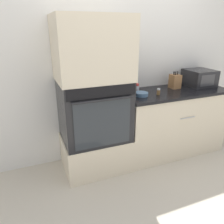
% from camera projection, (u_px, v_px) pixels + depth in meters
% --- Properties ---
extents(ground_plane, '(12.00, 12.00, 0.00)m').
position_uv_depth(ground_plane, '(134.00, 172.00, 2.70)').
color(ground_plane, beige).
extents(wall_back, '(8.00, 0.05, 2.50)m').
position_uv_depth(wall_back, '(115.00, 63.00, 2.79)').
color(wall_back, silver).
rests_on(wall_back, ground_plane).
extents(oven_cabinet_base, '(0.79, 0.60, 0.41)m').
position_uv_depth(oven_cabinet_base, '(96.00, 152.00, 2.75)').
color(oven_cabinet_base, beige).
rests_on(oven_cabinet_base, ground_plane).
extents(wall_oven, '(0.77, 0.64, 0.71)m').
position_uv_depth(wall_oven, '(94.00, 110.00, 2.54)').
color(wall_oven, black).
rests_on(wall_oven, oven_cabinet_base).
extents(oven_cabinet_upper, '(0.79, 0.60, 0.67)m').
position_uv_depth(oven_cabinet_upper, '(92.00, 49.00, 2.30)').
color(oven_cabinet_upper, beige).
rests_on(oven_cabinet_upper, wall_oven).
extents(counter_unit, '(1.46, 0.63, 0.89)m').
position_uv_depth(counter_unit, '(171.00, 121.00, 3.05)').
color(counter_unit, beige).
rests_on(counter_unit, ground_plane).
extents(microwave, '(0.38, 0.37, 0.22)m').
position_uv_depth(microwave, '(199.00, 78.00, 3.09)').
color(microwave, '#232326').
rests_on(microwave, counter_unit).
extents(knife_block, '(0.12, 0.13, 0.23)m').
position_uv_depth(knife_block, '(175.00, 81.00, 2.96)').
color(knife_block, olive).
rests_on(knife_block, counter_unit).
extents(bowl, '(0.16, 0.16, 0.04)m').
position_uv_depth(bowl, '(141.00, 94.00, 2.64)').
color(bowl, '#517599').
rests_on(bowl, counter_unit).
extents(condiment_jar_near, '(0.04, 0.04, 0.08)m').
position_uv_depth(condiment_jar_near, '(158.00, 92.00, 2.68)').
color(condiment_jar_near, brown).
rests_on(condiment_jar_near, counter_unit).
extents(condiment_jar_mid, '(0.05, 0.05, 0.12)m').
position_uv_depth(condiment_jar_mid, '(137.00, 88.00, 2.76)').
color(condiment_jar_mid, silver).
rests_on(condiment_jar_mid, counter_unit).
extents(condiment_jar_far, '(0.05, 0.05, 0.11)m').
position_uv_depth(condiment_jar_far, '(136.00, 86.00, 2.88)').
color(condiment_jar_far, '#427047').
rests_on(condiment_jar_far, counter_unit).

